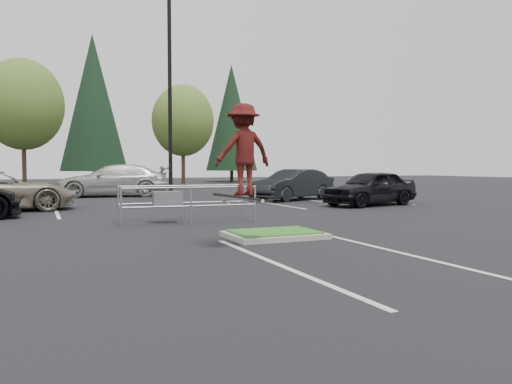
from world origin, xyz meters
name	(u,v)px	position (x,y,z in m)	size (l,w,h in m)	color
ground	(274,238)	(0.00, 0.00, 0.00)	(120.00, 120.00, 0.00)	black
grass_median	(274,234)	(0.00, 0.00, 0.08)	(2.20, 1.60, 0.16)	gray
stall_lines	(160,216)	(-1.35, 6.02, 0.00)	(22.62, 17.60, 0.01)	silver
light_pole	(170,103)	(0.50, 12.00, 4.56)	(0.70, 0.60, 10.12)	gray
decid_b	(23,107)	(-6.01, 30.53, 6.04)	(5.89, 5.89, 9.64)	#38281C
decid_c	(183,123)	(5.99, 29.83, 5.25)	(5.12, 5.12, 8.38)	#38281C
conif_b	(93,103)	(0.00, 40.50, 7.85)	(6.38, 6.38, 14.50)	#38281C
conif_c	(232,118)	(14.00, 39.50, 6.85)	(5.50, 5.50, 12.50)	#38281C
cart_corral	(172,199)	(-1.45, 4.04, 0.70)	(4.07, 1.76, 1.12)	gray
skateboarder	(243,150)	(-1.20, -1.00, 2.02)	(1.29, 0.81, 2.06)	black
car_r_charc	(293,185)	(6.50, 11.31, 0.77)	(1.62, 4.65, 1.53)	black
car_r_black	(371,188)	(8.00, 7.00, 0.76)	(1.79, 4.46, 1.52)	black
car_far_silver	(114,180)	(-1.23, 18.00, 0.89)	(2.49, 6.12, 1.78)	#B3B3AE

